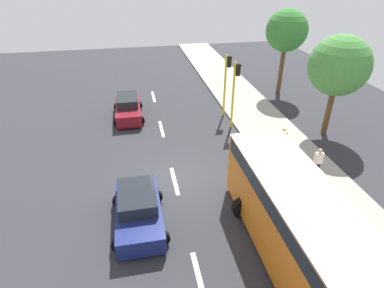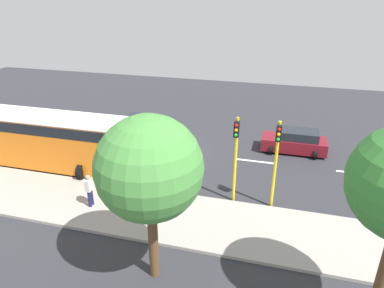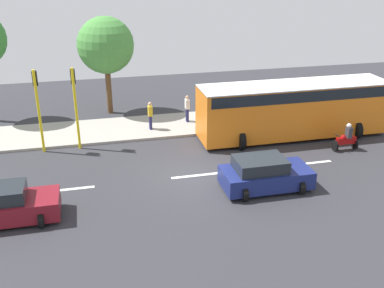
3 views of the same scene
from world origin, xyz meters
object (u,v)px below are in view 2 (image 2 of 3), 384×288
at_px(pedestrian_by_tree, 143,188).
at_px(traffic_light_corner, 276,154).
at_px(pedestrian_near_signal, 89,189).
at_px(traffic_light_midblock, 236,149).
at_px(city_bus, 37,136).
at_px(car_maroon, 295,142).
at_px(car_dark_blue, 138,127).
at_px(motorcycle, 40,135).
at_px(street_tree_south, 149,169).

xyz_separation_m(pedestrian_by_tree, traffic_light_corner, (-1.58, 6.09, 1.87)).
height_order(pedestrian_near_signal, traffic_light_midblock, traffic_light_midblock).
xyz_separation_m(city_bus, pedestrian_near_signal, (3.53, 5.46, -0.79)).
xyz_separation_m(car_maroon, traffic_light_corner, (6.97, -1.07, 2.22)).
bearing_deg(car_dark_blue, car_maroon, 90.90).
height_order(motorcycle, pedestrian_near_signal, pedestrian_near_signal).
distance_m(car_dark_blue, traffic_light_corner, 12.29).
height_order(motorcycle, street_tree_south, street_tree_south).
height_order(car_maroon, pedestrian_by_tree, pedestrian_by_tree).
bearing_deg(traffic_light_midblock, motorcycle, -104.69).
height_order(motorcycle, pedestrian_by_tree, pedestrian_by_tree).
height_order(car_maroon, traffic_light_midblock, traffic_light_midblock).
distance_m(car_maroon, traffic_light_midblock, 7.89).
height_order(car_dark_blue, traffic_light_corner, traffic_light_corner).
distance_m(pedestrian_near_signal, traffic_light_midblock, 7.30).
distance_m(car_maroon, pedestrian_by_tree, 11.16).
bearing_deg(pedestrian_by_tree, pedestrian_near_signal, -71.73).
relative_size(car_maroon, traffic_light_corner, 0.92).
relative_size(car_maroon, traffic_light_midblock, 0.92).
bearing_deg(pedestrian_by_tree, traffic_light_corner, 104.54).
height_order(city_bus, pedestrian_by_tree, city_bus).
bearing_deg(pedestrian_by_tree, street_tree_south, 27.36).
height_order(pedestrian_near_signal, street_tree_south, street_tree_south).
bearing_deg(car_dark_blue, pedestrian_by_tree, 25.03).
relative_size(car_dark_blue, street_tree_south, 0.63).
xyz_separation_m(motorcycle, traffic_light_midblock, (3.69, 14.08, 2.29)).
relative_size(city_bus, pedestrian_near_signal, 6.51).
bearing_deg(car_dark_blue, traffic_light_midblock, 50.01).
height_order(pedestrian_near_signal, traffic_light_corner, traffic_light_corner).
distance_m(city_bus, pedestrian_by_tree, 8.40).
xyz_separation_m(pedestrian_near_signal, traffic_light_midblock, (-2.39, 6.64, 1.87)).
height_order(car_dark_blue, pedestrian_near_signal, pedestrian_near_signal).
xyz_separation_m(car_dark_blue, street_tree_south, (12.48, 6.04, 3.80)).
height_order(motorcycle, traffic_light_midblock, traffic_light_midblock).
distance_m(city_bus, traffic_light_corner, 14.09).
bearing_deg(street_tree_south, pedestrian_near_signal, -125.81).
relative_size(car_maroon, city_bus, 0.38).
xyz_separation_m(car_dark_blue, pedestrian_by_tree, (8.38, 3.91, 0.35)).
bearing_deg(motorcycle, car_maroon, 100.89).
xyz_separation_m(car_maroon, city_bus, (5.82, -15.07, 1.14)).
bearing_deg(traffic_light_corner, car_maroon, 171.28).
bearing_deg(street_tree_south, pedestrian_by_tree, -152.64).
relative_size(traffic_light_corner, street_tree_south, 0.71).
xyz_separation_m(car_maroon, motorcycle, (3.28, -17.04, -0.07)).
xyz_separation_m(pedestrian_near_signal, street_tree_south, (3.30, 4.57, 3.46)).
distance_m(motorcycle, pedestrian_near_signal, 9.62).
height_order(car_dark_blue, motorcycle, motorcycle).
xyz_separation_m(car_dark_blue, traffic_light_corner, (6.80, 10.00, 2.22)).
distance_m(pedestrian_near_signal, street_tree_south, 6.61).
distance_m(car_maroon, car_dark_blue, 11.07).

